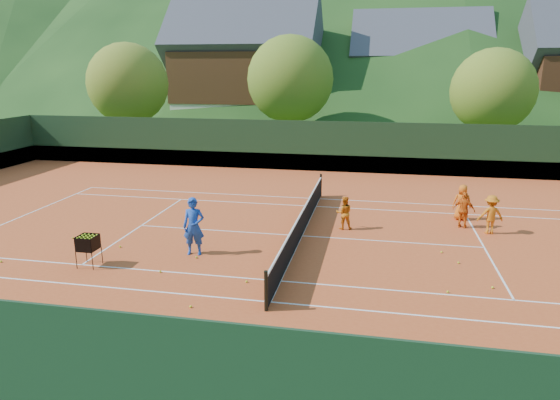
% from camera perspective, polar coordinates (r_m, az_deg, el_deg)
% --- Properties ---
extents(ground, '(400.00, 400.00, 0.00)m').
position_cam_1_polar(ground, '(18.54, 2.49, -4.17)').
color(ground, '#2A4B17').
rests_on(ground, ground).
extents(clay_court, '(40.00, 24.00, 0.02)m').
position_cam_1_polar(clay_court, '(18.53, 2.49, -4.15)').
color(clay_court, '#B8461D').
rests_on(clay_court, ground).
extents(coach, '(0.76, 0.55, 1.94)m').
position_cam_1_polar(coach, '(16.69, -9.83, -2.99)').
color(coach, '#1A45AA').
rests_on(coach, clay_court).
extents(student_a, '(0.71, 0.60, 1.29)m').
position_cam_1_polar(student_a, '(19.27, 7.34, -1.46)').
color(student_a, orange).
rests_on(student_a, clay_court).
extents(student_b, '(0.90, 0.62, 1.41)m').
position_cam_1_polar(student_b, '(20.52, 20.28, -1.09)').
color(student_b, '#DB5F13').
rests_on(student_b, clay_court).
extents(student_c, '(0.75, 0.51, 1.46)m').
position_cam_1_polar(student_c, '(21.57, 20.09, -0.25)').
color(student_c, '#D75F13').
rests_on(student_c, clay_court).
extents(student_d, '(1.03, 0.70, 1.47)m').
position_cam_1_polar(student_d, '(20.16, 22.94, -1.54)').
color(student_d, '#CC6812').
rests_on(student_d, clay_court).
extents(tennis_ball_0, '(0.07, 0.07, 0.07)m').
position_cam_1_polar(tennis_ball_0, '(14.77, 18.62, -9.91)').
color(tennis_ball_0, '#BBD423').
rests_on(tennis_ball_0, clay_court).
extents(tennis_ball_2, '(0.07, 0.07, 0.07)m').
position_cam_1_polar(tennis_ball_2, '(16.95, 19.73, -6.76)').
color(tennis_ball_2, '#BBD423').
rests_on(tennis_ball_2, clay_court).
extents(tennis_ball_3, '(0.07, 0.07, 0.07)m').
position_cam_1_polar(tennis_ball_3, '(18.20, -17.80, -5.09)').
color(tennis_ball_3, '#BBD423').
rests_on(tennis_ball_3, clay_court).
extents(tennis_ball_4, '(0.07, 0.07, 0.07)m').
position_cam_1_polar(tennis_ball_4, '(11.73, -11.82, -16.26)').
color(tennis_ball_4, '#BBD423').
rests_on(tennis_ball_4, clay_court).
extents(tennis_ball_5, '(0.07, 0.07, 0.07)m').
position_cam_1_polar(tennis_ball_5, '(13.44, -10.18, -11.90)').
color(tennis_ball_5, '#BBD423').
rests_on(tennis_ball_5, clay_court).
extents(tennis_ball_6, '(0.07, 0.07, 0.07)m').
position_cam_1_polar(tennis_ball_6, '(18.38, -29.27, -6.15)').
color(tennis_ball_6, '#BBD423').
rests_on(tennis_ball_6, clay_court).
extents(tennis_ball_7, '(0.07, 0.07, 0.07)m').
position_cam_1_polar(tennis_ball_7, '(19.71, -22.61, -4.01)').
color(tennis_ball_7, '#BBD423').
rests_on(tennis_ball_7, clay_court).
extents(tennis_ball_8, '(0.07, 0.07, 0.07)m').
position_cam_1_polar(tennis_ball_8, '(16.32, 1.08, -6.68)').
color(tennis_ball_8, '#BBD423').
rests_on(tennis_ball_8, clay_court).
extents(tennis_ball_9, '(0.07, 0.07, 0.07)m').
position_cam_1_polar(tennis_ball_9, '(10.55, 0.10, -19.81)').
color(tennis_ball_9, '#BBD423').
rests_on(tennis_ball_9, clay_court).
extents(tennis_ball_10, '(0.07, 0.07, 0.07)m').
position_cam_1_polar(tennis_ball_10, '(15.73, -13.52, -7.96)').
color(tennis_ball_10, '#BBD423').
rests_on(tennis_ball_10, clay_court).
extents(tennis_ball_12, '(0.07, 0.07, 0.07)m').
position_cam_1_polar(tennis_ball_12, '(15.49, 23.12, -9.18)').
color(tennis_ball_12, '#BBD423').
rests_on(tennis_ball_12, clay_court).
extents(tennis_ball_13, '(0.07, 0.07, 0.07)m').
position_cam_1_polar(tennis_ball_13, '(16.63, -9.53, -6.47)').
color(tennis_ball_13, '#BBD423').
rests_on(tennis_ball_13, clay_court).
extents(tennis_ball_14, '(0.07, 0.07, 0.07)m').
position_cam_1_polar(tennis_ball_14, '(11.22, -19.55, -18.43)').
color(tennis_ball_14, '#BBD423').
rests_on(tennis_ball_14, clay_court).
extents(tennis_ball_16, '(0.07, 0.07, 0.07)m').
position_cam_1_polar(tennis_ball_16, '(17.70, 17.98, -5.68)').
color(tennis_ball_16, '#BBD423').
rests_on(tennis_ball_16, clay_court).
extents(tennis_ball_17, '(0.07, 0.07, 0.07)m').
position_cam_1_polar(tennis_ball_17, '(14.67, -3.84, -9.29)').
color(tennis_ball_17, '#BBD423').
rests_on(tennis_ball_17, clay_court).
extents(court_lines, '(23.83, 11.03, 0.00)m').
position_cam_1_polar(court_lines, '(18.53, 2.49, -4.11)').
color(court_lines, white).
rests_on(court_lines, clay_court).
extents(tennis_net, '(0.10, 12.07, 1.10)m').
position_cam_1_polar(tennis_net, '(18.37, 2.51, -2.64)').
color(tennis_net, black).
rests_on(tennis_net, clay_court).
extents(perimeter_fence, '(40.40, 24.24, 3.00)m').
position_cam_1_polar(perimeter_fence, '(18.16, 2.54, -0.39)').
color(perimeter_fence, black).
rests_on(perimeter_fence, clay_court).
extents(ball_hopper, '(0.57, 0.57, 1.00)m').
position_cam_1_polar(ball_hopper, '(16.66, -21.11, -4.66)').
color(ball_hopper, black).
rests_on(ball_hopper, clay_court).
extents(chalet_left, '(13.80, 9.93, 12.92)m').
position_cam_1_polar(chalet_left, '(48.97, -3.87, 14.42)').
color(chalet_left, beige).
rests_on(chalet_left, ground).
extents(chalet_mid, '(12.65, 8.82, 11.45)m').
position_cam_1_polar(chalet_mid, '(51.44, 15.37, 13.23)').
color(chalet_mid, beige).
rests_on(chalet_mid, ground).
extents(tree_a, '(6.00, 6.00, 7.88)m').
position_cam_1_polar(tree_a, '(39.94, -17.02, 12.60)').
color(tree_a, '#3D2818').
rests_on(tree_a, ground).
extents(tree_b, '(6.40, 6.40, 8.40)m').
position_cam_1_polar(tree_b, '(37.91, 1.17, 13.63)').
color(tree_b, '#3E2A19').
rests_on(tree_b, ground).
extents(tree_c, '(5.60, 5.60, 7.35)m').
position_cam_1_polar(tree_c, '(37.10, 23.15, 11.43)').
color(tree_c, '#402919').
rests_on(tree_c, ground).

